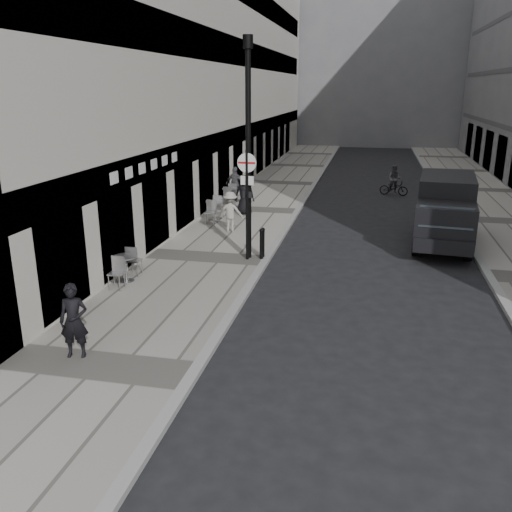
{
  "coord_description": "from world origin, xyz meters",
  "views": [
    {
      "loc": [
        3.26,
        -6.4,
        5.6
      ],
      "look_at": [
        0.46,
        6.76,
        1.4
      ],
      "focal_mm": 38.0,
      "sensor_mm": 36.0,
      "label": 1
    }
  ],
  "objects_px": {
    "panel_van": "(445,208)",
    "cyclist": "(394,184)",
    "walking_man": "(74,321)",
    "lamppost": "(248,140)",
    "sign_post": "(247,190)"
  },
  "relations": [
    {
      "from": "sign_post",
      "to": "lamppost",
      "type": "height_order",
      "value": "lamppost"
    },
    {
      "from": "lamppost",
      "to": "cyclist",
      "type": "xyz_separation_m",
      "value": [
        5.13,
        12.95,
        -3.37
      ]
    },
    {
      "from": "walking_man",
      "to": "panel_van",
      "type": "xyz_separation_m",
      "value": [
        8.65,
        11.11,
        0.45
      ]
    },
    {
      "from": "sign_post",
      "to": "lamppost",
      "type": "xyz_separation_m",
      "value": [
        -0.0,
        0.22,
        1.58
      ]
    },
    {
      "from": "walking_man",
      "to": "panel_van",
      "type": "relative_size",
      "value": 0.3
    },
    {
      "from": "panel_van",
      "to": "cyclist",
      "type": "distance_m",
      "value": 9.61
    },
    {
      "from": "panel_van",
      "to": "cyclist",
      "type": "height_order",
      "value": "panel_van"
    },
    {
      "from": "lamppost",
      "to": "cyclist",
      "type": "height_order",
      "value": "lamppost"
    },
    {
      "from": "lamppost",
      "to": "cyclist",
      "type": "distance_m",
      "value": 14.33
    },
    {
      "from": "sign_post",
      "to": "cyclist",
      "type": "height_order",
      "value": "sign_post"
    },
    {
      "from": "walking_man",
      "to": "panel_van",
      "type": "bearing_deg",
      "value": 37.95
    },
    {
      "from": "walking_man",
      "to": "sign_post",
      "type": "relative_size",
      "value": 0.45
    },
    {
      "from": "lamppost",
      "to": "cyclist",
      "type": "relative_size",
      "value": 4.29
    },
    {
      "from": "walking_man",
      "to": "panel_van",
      "type": "height_order",
      "value": "panel_van"
    },
    {
      "from": "sign_post",
      "to": "walking_man",
      "type": "bearing_deg",
      "value": -101.43
    }
  ]
}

